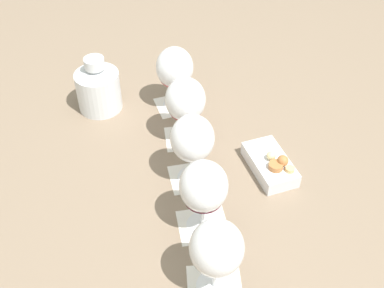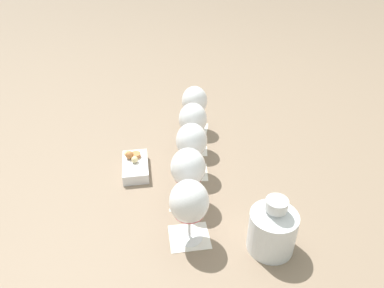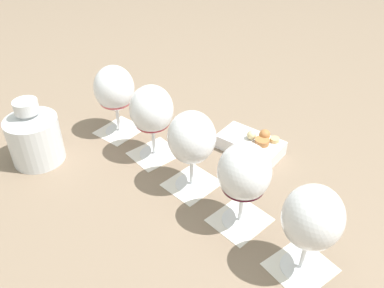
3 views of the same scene
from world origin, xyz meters
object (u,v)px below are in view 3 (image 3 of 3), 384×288
at_px(wine_glass_0, 114,91).
at_px(wine_glass_4, 312,221).
at_px(ceramic_vase, 34,135).
at_px(wine_glass_2, 189,142).
at_px(snack_dish, 251,144).
at_px(wine_glass_1, 152,112).
at_px(wine_glass_3, 244,175).

distance_m(wine_glass_0, wine_glass_4, 0.58).
distance_m(wine_glass_4, ceramic_vase, 0.64).
distance_m(wine_glass_2, snack_dish, 0.22).
bearing_deg(wine_glass_4, wine_glass_1, -144.31).
distance_m(wine_glass_3, wine_glass_4, 0.15).
bearing_deg(wine_glass_1, ceramic_vase, -91.00).
relative_size(wine_glass_0, wine_glass_3, 1.00).
height_order(wine_glass_4, snack_dish, wine_glass_4).
distance_m(wine_glass_0, wine_glass_3, 0.43).
bearing_deg(wine_glass_3, snack_dish, 163.06).
bearing_deg(wine_glass_4, ceramic_vase, -124.24).
height_order(wine_glass_0, wine_glass_1, same).
bearing_deg(ceramic_vase, wine_glass_2, 70.12).
bearing_deg(wine_glass_1, snack_dish, 88.14).
xyz_separation_m(wine_glass_1, wine_glass_2, (0.12, 0.08, -0.00)).
height_order(wine_glass_0, snack_dish, wine_glass_0).
distance_m(wine_glass_1, wine_glass_2, 0.14).
height_order(wine_glass_1, wine_glass_3, same).
bearing_deg(wine_glass_0, snack_dish, 70.40).
distance_m(wine_glass_2, wine_glass_4, 0.29).
bearing_deg(wine_glass_3, wine_glass_1, -144.31).
distance_m(wine_glass_0, ceramic_vase, 0.21).
xyz_separation_m(wine_glass_4, snack_dish, (-0.35, -0.02, -0.10)).
bearing_deg(wine_glass_3, wine_glass_4, 35.67).
distance_m(wine_glass_0, wine_glass_2, 0.28).
bearing_deg(wine_glass_3, wine_glass_0, -142.90).
distance_m(wine_glass_0, snack_dish, 0.36).
xyz_separation_m(wine_glass_3, ceramic_vase, (-0.24, -0.44, -0.05)).
xyz_separation_m(wine_glass_0, wine_glass_4, (0.46, 0.34, -0.00)).
xyz_separation_m(wine_glass_1, ceramic_vase, (-0.00, -0.27, -0.05)).
relative_size(wine_glass_0, snack_dish, 1.07).
distance_m(wine_glass_1, ceramic_vase, 0.28).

